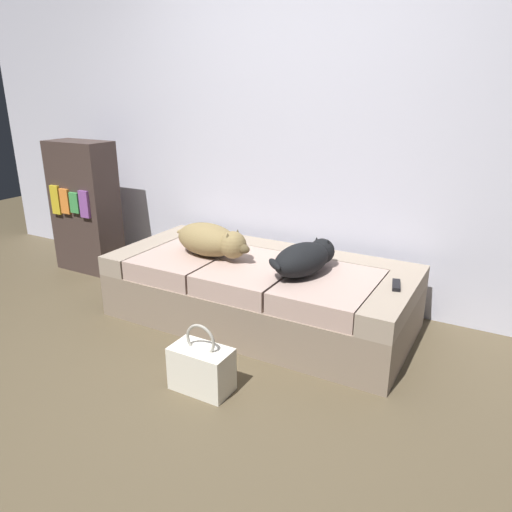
{
  "coord_description": "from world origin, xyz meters",
  "views": [
    {
      "loc": [
        1.43,
        -1.56,
        1.51
      ],
      "look_at": [
        0.0,
        1.0,
        0.48
      ],
      "focal_mm": 33.83,
      "sensor_mm": 36.0,
      "label": 1
    }
  ],
  "objects_px": {
    "tv_remote": "(396,285)",
    "bookshelf": "(85,207)",
    "dog_tan": "(211,240)",
    "handbag": "(202,368)",
    "couch": "(260,291)",
    "dog_dark": "(305,258)"
  },
  "relations": [
    {
      "from": "tv_remote",
      "to": "bookshelf",
      "type": "relative_size",
      "value": 0.14
    },
    {
      "from": "dog_tan",
      "to": "handbag",
      "type": "xyz_separation_m",
      "value": [
        0.45,
        -0.78,
        -0.41
      ]
    },
    {
      "from": "dog_tan",
      "to": "bookshelf",
      "type": "height_order",
      "value": "bookshelf"
    },
    {
      "from": "tv_remote",
      "to": "handbag",
      "type": "bearing_deg",
      "value": -145.79
    },
    {
      "from": "dog_tan",
      "to": "bookshelf",
      "type": "relative_size",
      "value": 0.59
    },
    {
      "from": "dog_tan",
      "to": "tv_remote",
      "type": "distance_m",
      "value": 1.23
    },
    {
      "from": "couch",
      "to": "tv_remote",
      "type": "relative_size",
      "value": 13.29
    },
    {
      "from": "dog_tan",
      "to": "handbag",
      "type": "distance_m",
      "value": 1.0
    },
    {
      "from": "handbag",
      "to": "couch",
      "type": "bearing_deg",
      "value": 98.13
    },
    {
      "from": "dog_tan",
      "to": "couch",
      "type": "bearing_deg",
      "value": 11.35
    },
    {
      "from": "couch",
      "to": "bookshelf",
      "type": "height_order",
      "value": "bookshelf"
    },
    {
      "from": "dog_tan",
      "to": "tv_remote",
      "type": "bearing_deg",
      "value": 3.01
    },
    {
      "from": "handbag",
      "to": "bookshelf",
      "type": "bearing_deg",
      "value": 151.89
    },
    {
      "from": "handbag",
      "to": "bookshelf",
      "type": "height_order",
      "value": "bookshelf"
    },
    {
      "from": "dog_dark",
      "to": "tv_remote",
      "type": "height_order",
      "value": "dog_dark"
    },
    {
      "from": "bookshelf",
      "to": "couch",
      "type": "bearing_deg",
      "value": -5.23
    },
    {
      "from": "couch",
      "to": "tv_remote",
      "type": "height_order",
      "value": "tv_remote"
    },
    {
      "from": "dog_tan",
      "to": "dog_dark",
      "type": "bearing_deg",
      "value": 0.51
    },
    {
      "from": "couch",
      "to": "dog_dark",
      "type": "distance_m",
      "value": 0.47
    },
    {
      "from": "tv_remote",
      "to": "dog_dark",
      "type": "bearing_deg",
      "value": 172.55
    },
    {
      "from": "dog_tan",
      "to": "handbag",
      "type": "bearing_deg",
      "value": -59.9
    },
    {
      "from": "dog_dark",
      "to": "tv_remote",
      "type": "xyz_separation_m",
      "value": [
        0.54,
        0.06,
        -0.09
      ]
    }
  ]
}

